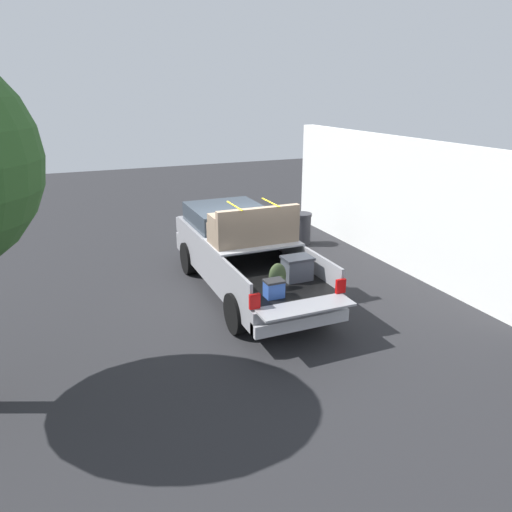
% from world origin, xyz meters
% --- Properties ---
extents(ground_plane, '(40.00, 40.00, 0.00)m').
position_xyz_m(ground_plane, '(0.00, 0.00, 0.00)').
color(ground_plane, '#262628').
extents(pickup_truck, '(6.05, 2.06, 2.23)m').
position_xyz_m(pickup_truck, '(0.36, -0.00, 0.94)').
color(pickup_truck, gray).
rests_on(pickup_truck, ground_plane).
extents(building_facade, '(9.43, 0.36, 3.38)m').
position_xyz_m(building_facade, '(0.67, -4.50, 1.69)').
color(building_facade, white).
rests_on(building_facade, ground_plane).
extents(trash_can, '(0.60, 0.60, 0.98)m').
position_xyz_m(trash_can, '(2.78, -2.95, 0.50)').
color(trash_can, '#2D2D33').
rests_on(trash_can, ground_plane).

